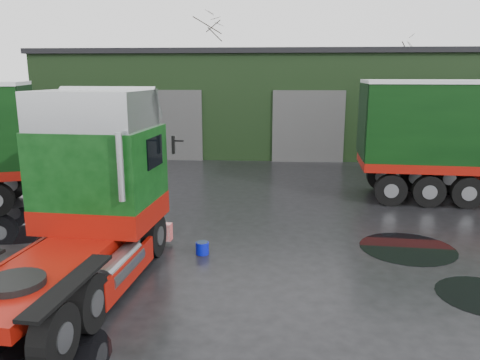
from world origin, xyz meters
name	(u,v)px	position (x,y,z in m)	size (l,w,h in m)	color
ground	(268,251)	(0.00, 0.00, 0.00)	(100.00, 100.00, 0.00)	black
warehouse	(303,100)	(2.00, 20.00, 3.16)	(32.40, 12.40, 6.30)	black
hero_tractor	(59,198)	(-4.50, -3.00, 2.27)	(3.10, 7.32, 4.55)	#0C3910
wash_bucket	(202,248)	(-1.83, -0.35, 0.17)	(0.36, 0.36, 0.34)	#080FAF
tree_back_a	(207,75)	(-6.00, 30.00, 4.75)	(4.40, 4.40, 9.50)	black
tree_back_b	(388,87)	(10.00, 30.00, 3.75)	(4.40, 4.40, 7.50)	black
puddle_0	(29,360)	(-4.10, -5.46, 0.00)	(2.81, 2.81, 0.01)	black
puddle_1	(407,248)	(3.97, 0.50, 0.00)	(2.69, 2.69, 0.01)	black
puddle_2	(33,222)	(-7.96, 2.06, 0.00)	(4.30, 4.30, 0.01)	black
puddle_4	(430,186)	(7.05, 8.34, 0.00)	(3.19, 3.19, 0.01)	black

